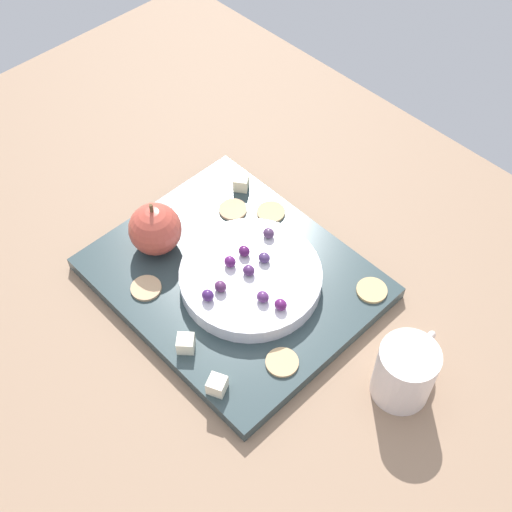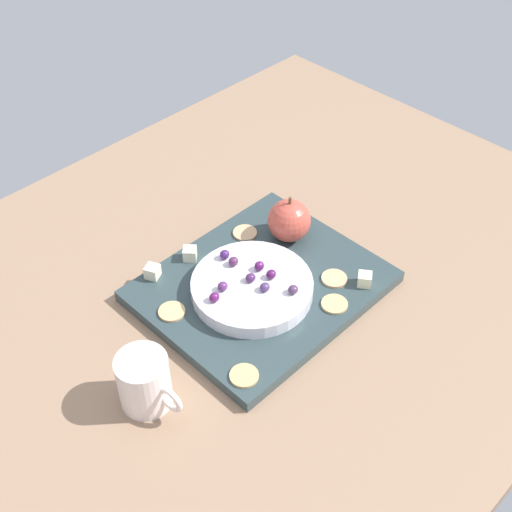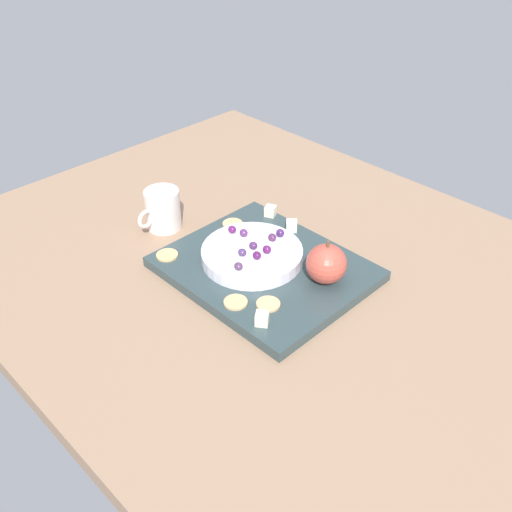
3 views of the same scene
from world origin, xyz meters
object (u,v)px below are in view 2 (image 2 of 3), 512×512
object	(u,v)px
cracker_2	(334,278)
cracker_3	(245,233)
cracker_1	(334,304)
platter	(261,286)
cheese_cube_0	(190,254)
cheese_cube_2	(365,279)
cracker_0	(244,376)
grape_0	(260,265)
grape_4	(271,275)
grape_3	(233,261)
grape_7	(214,297)
cup	(145,382)
grape_2	(265,287)
cheese_cube_1	(152,272)
grape_8	(251,278)
grape_6	(293,290)
grape_1	(223,286)
apple_whole	(289,220)
grape_5	(225,255)
cracker_4	(172,312)
serving_dish	(252,287)

from	to	relation	value
cracker_2	cracker_3	bearing A→B (deg)	-82.65
cracker_1	platter	bearing A→B (deg)	-69.11
cheese_cube_0	cheese_cube_2	world-z (taller)	same
cracker_0	grape_0	bearing A→B (deg)	-142.00
cracker_1	grape_4	distance (cm)	10.65
cracker_3	grape_3	world-z (taller)	grape_3
grape_4	grape_7	world-z (taller)	same
grape_0	cup	distance (cm)	26.27
cracker_2	grape_2	bearing A→B (deg)	-22.29
cheese_cube_1	grape_8	size ratio (longest dim) A/B	1.29
cheese_cube_1	grape_6	size ratio (longest dim) A/B	1.29
grape_1	grape_8	bearing A→B (deg)	159.04
cheese_cube_0	cracker_2	xyz separation A→B (cm)	(-12.80, 19.73, -0.85)
cheese_cube_2	cracker_3	world-z (taller)	cheese_cube_2
grape_3	grape_6	world-z (taller)	grape_3
apple_whole	cup	world-z (taller)	apple_whole
cheese_cube_0	cheese_cube_2	xyz separation A→B (cm)	(-15.29, 23.71, 0.00)
cracker_1	grape_6	world-z (taller)	grape_6
grape_5	grape_0	bearing A→B (deg)	111.09
cracker_1	grape_1	size ratio (longest dim) A/B	2.50
grape_0	grape_6	xyz separation A→B (cm)	(0.17, 7.09, -0.07)
cracker_3	cracker_4	bearing A→B (deg)	13.82
platter	cheese_cube_1	world-z (taller)	cheese_cube_1
apple_whole	cracker_1	distance (cm)	17.22
cracker_4	grape_5	bearing A→B (deg)	-174.53
grape_4	grape_2	bearing A→B (deg)	25.08
cheese_cube_2	grape_7	size ratio (longest dim) A/B	1.29
cheese_cube_0	grape_2	world-z (taller)	grape_2
cracker_4	serving_dish	bearing A→B (deg)	153.68
cracker_2	grape_4	world-z (taller)	grape_4
apple_whole	cracker_3	size ratio (longest dim) A/B	1.76
apple_whole	grape_4	size ratio (longest dim) A/B	4.42
apple_whole	cheese_cube_2	xyz separation A→B (cm)	(-0.14, 15.97, -2.55)
grape_2	grape_5	world-z (taller)	grape_5
grape_1	grape_6	world-z (taller)	same
cracker_3	cracker_4	distance (cm)	20.87
cheese_cube_1	cracker_1	xyz separation A→B (cm)	(-15.50, 24.34, -0.85)
cracker_3	grape_4	bearing A→B (deg)	62.51
grape_1	grape_8	xyz separation A→B (cm)	(-4.26, 1.63, -0.05)
cheese_cube_0	grape_5	xyz separation A→B (cm)	(-2.32, 5.82, 2.08)
platter	grape_3	size ratio (longest dim) A/B	21.64
grape_0	grape_3	size ratio (longest dim) A/B	1.00
cracker_0	grape_4	bearing A→B (deg)	-148.17
cracker_4	platter	bearing A→B (deg)	160.38
cracker_1	grape_1	world-z (taller)	grape_1
grape_3	cracker_0	bearing A→B (deg)	50.27
grape_1	grape_2	bearing A→B (deg)	133.91
cracker_3	grape_8	world-z (taller)	grape_8
cheese_cube_2	cracker_4	xyz separation A→B (cm)	(25.05, -16.73, -0.85)
serving_dish	grape_2	distance (cm)	3.18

